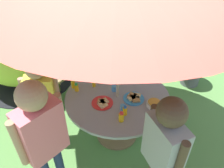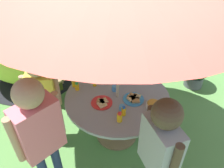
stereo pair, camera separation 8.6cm
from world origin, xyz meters
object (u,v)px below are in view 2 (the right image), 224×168
Objects in this scene: plate_back_edge at (125,75)px; juice_bottle_far_right at (74,83)px; cup_far at (115,88)px; juice_bottle_near_right at (109,72)px; child_in_grey_shirt at (160,147)px; cup_near at (122,107)px; snack_bowl at (154,105)px; juice_bottle_center_back at (94,83)px; juice_bottle_mid_right at (124,111)px; dome_tent at (22,36)px; child_in_pink_shirt at (39,129)px; child_in_blue_shirt at (81,51)px; plate_far_left at (134,99)px; plate_near_left at (102,102)px; child_in_yellow_shirt at (42,92)px; juice_bottle_center_front at (77,86)px; garden_table at (117,106)px; juice_bottle_mid_left at (120,117)px; wooden_chair at (50,65)px; potted_plant at (197,68)px.

juice_bottle_far_right is at bearing 171.96° from plate_back_edge.
juice_bottle_near_right is at bearing 75.00° from cup_far.
cup_near is at bearing 3.24° from child_in_grey_shirt.
cup_near is at bearing -123.55° from plate_back_edge.
snack_bowl is 2.39× the size of cup_far.
juice_bottle_mid_right is at bearing -83.90° from juice_bottle_center_back.
dome_tent reaches higher than child_in_pink_shirt.
child_in_blue_shirt reaches higher than plate_far_left.
plate_near_left is at bearing -145.70° from plate_back_edge.
child_in_blue_shirt is at bearing 63.97° from child_in_yellow_shirt.
child_in_grey_shirt is at bearing -78.15° from juice_bottle_center_front.
garden_table is 0.61m from juice_bottle_far_right.
juice_bottle_near_right is at bearing 28.34° from child_in_yellow_shirt.
juice_bottle_mid_left reaches higher than juice_bottle_center_back.
snack_bowl is (1.21, -0.05, -0.20)m from child_in_pink_shirt.
juice_bottle_far_right is at bearing 133.47° from plate_far_left.
dome_tent is 2.51m from snack_bowl.
juice_bottle_mid_right is (0.29, -0.64, 0.01)m from juice_bottle_center_front.
cup_near is (0.72, -0.59, -0.06)m from child_in_yellow_shirt.
child_in_grey_shirt is at bearing -78.36° from juice_bottle_far_right.
juice_bottle_center_front is 0.64m from cup_near.
wooden_chair reaches higher than juice_bottle_mid_right.
garden_table is 0.86× the size of child_in_pink_shirt.
plate_back_edge is 0.34m from cup_far.
plate_near_left is at bearing -12.89° from child_in_blue_shirt.
dome_tent reaches higher than child_in_grey_shirt.
plate_back_edge and plate_far_left have the same top height.
child_in_pink_shirt reaches higher than plate_near_left.
plate_near_left is at bearing 128.18° from cup_near.
garden_table is 0.48m from juice_bottle_near_right.
child_in_blue_shirt is 0.96× the size of child_in_grey_shirt.
child_in_grey_shirt is 5.63× the size of plate_near_left.
juice_bottle_near_right is (1.05, 0.72, -0.18)m from child_in_pink_shirt.
juice_bottle_near_right is 1.03× the size of juice_bottle_center_back.
juice_bottle_far_right reaches higher than juice_bottle_near_right.
child_in_blue_shirt is at bearing -58.93° from wooden_chair.
child_in_yellow_shirt is at bearing -101.80° from dome_tent.
wooden_chair is 9.19× the size of juice_bottle_near_right.
juice_bottle_mid_right is (0.08, 0.06, -0.00)m from juice_bottle_mid_left.
juice_bottle_center_back is at bearing 19.75° from child_in_yellow_shirt.
juice_bottle_mid_left reaches higher than snack_bowl.
juice_bottle_center_back is at bearing 20.04° from child_in_pink_shirt.
wooden_chair is 1.56m from cup_near.
plate_near_left is 0.25m from cup_near.
wooden_chair is 16.61× the size of cup_near.
wooden_chair is 0.77m from dome_tent.
juice_bottle_center_front is at bearing 173.13° from juice_bottle_center_back.
plate_near_left is (0.73, 0.27, -0.22)m from child_in_pink_shirt.
juice_bottle_center_back is 0.90× the size of juice_bottle_mid_left.
juice_bottle_mid_right reaches higher than potted_plant.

